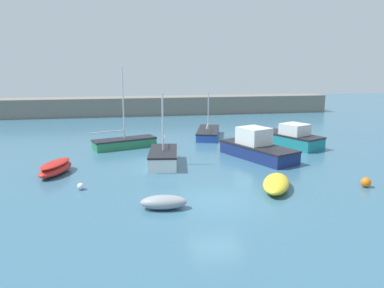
% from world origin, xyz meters
% --- Properties ---
extents(ground_plane, '(120.00, 120.00, 0.20)m').
position_xyz_m(ground_plane, '(0.00, 0.00, -0.10)').
color(ground_plane, '#38667F').
extents(harbor_breakwater, '(45.78, 3.54, 2.30)m').
position_xyz_m(harbor_breakwater, '(0.00, 32.31, 1.15)').
color(harbor_breakwater, slate).
rests_on(harbor_breakwater, ground_plane).
extents(motorboat_grey_hull, '(4.14, 5.58, 1.87)m').
position_xyz_m(motorboat_grey_hull, '(8.89, 10.87, 0.70)').
color(motorboat_grey_hull, teal).
rests_on(motorboat_grey_hull, ground_plane).
extents(sailboat_twin_hulled, '(3.21, 5.71, 4.23)m').
position_xyz_m(sailboat_twin_hulled, '(3.16, 15.77, 0.38)').
color(sailboat_twin_hulled, '#2D56B7').
rests_on(sailboat_twin_hulled, ground_plane).
extents(fishing_dinghy_green, '(2.22, 1.17, 0.63)m').
position_xyz_m(fishing_dinghy_green, '(-2.59, -0.55, 0.32)').
color(fishing_dinghy_green, gray).
rests_on(fishing_dinghy_green, ground_plane).
extents(motorboat_with_cabin, '(4.34, 6.35, 2.13)m').
position_xyz_m(motorboat_with_cabin, '(4.83, 7.74, 0.75)').
color(motorboat_with_cabin, navy).
rests_on(motorboat_with_cabin, ground_plane).
extents(sailboat_short_mast, '(2.34, 4.53, 4.70)m').
position_xyz_m(sailboat_short_mast, '(-1.81, 7.08, 0.50)').
color(sailboat_short_mast, white).
rests_on(sailboat_short_mast, ground_plane).
extents(open_tender_yellow, '(2.69, 3.56, 0.69)m').
position_xyz_m(open_tender_yellow, '(3.50, 1.03, 0.35)').
color(open_tender_yellow, yellow).
rests_on(open_tender_yellow, ground_plane).
extents(rowboat_with_red_cover, '(2.22, 3.41, 0.77)m').
position_xyz_m(rowboat_with_red_cover, '(-8.40, 6.10, 0.39)').
color(rowboat_with_red_cover, red).
rests_on(rowboat_with_red_cover, ground_plane).
extents(sailboat_tall_mast, '(5.16, 3.07, 6.24)m').
position_xyz_m(sailboat_tall_mast, '(-4.28, 12.69, 0.41)').
color(sailboat_tall_mast, '#287A4C').
rests_on(sailboat_tall_mast, ground_plane).
extents(mooring_buoy_white, '(0.36, 0.36, 0.36)m').
position_xyz_m(mooring_buoy_white, '(-6.61, 2.88, 0.18)').
color(mooring_buoy_white, white).
rests_on(mooring_buoy_white, ground_plane).
extents(mooring_buoy_orange, '(0.53, 0.53, 0.53)m').
position_xyz_m(mooring_buoy_orange, '(8.43, 0.59, 0.27)').
color(mooring_buoy_orange, orange).
rests_on(mooring_buoy_orange, ground_plane).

